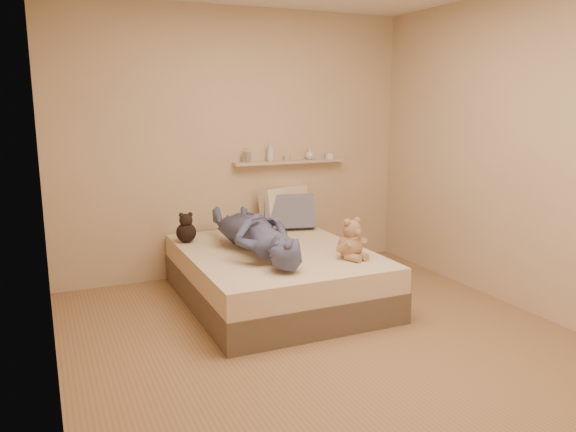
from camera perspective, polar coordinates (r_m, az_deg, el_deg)
name	(u,v)px	position (r m, az deg, el deg)	size (l,w,h in m)	color
room	(327,162)	(3.87, 3.96, 5.52)	(3.80, 3.80, 3.80)	#8D6948
bed	(275,275)	(4.91, -1.34, -6.00)	(1.50, 1.90, 0.45)	brown
game_console	(285,248)	(4.23, -0.28, -3.27)	(0.20, 0.10, 0.07)	silver
teddy_bear	(351,242)	(4.58, 6.46, -2.61)	(0.28, 0.28, 0.34)	tan
dark_plush	(186,229)	(5.16, -10.31, -1.34)	(0.18, 0.18, 0.28)	black
pillow_cream	(285,207)	(5.73, -0.34, 0.92)	(0.55, 0.16, 0.40)	beige
pillow_grey	(289,212)	(5.60, 0.10, 0.37)	(0.50, 0.14, 0.34)	slate
person	(255,232)	(4.73, -3.32, -1.66)	(0.54, 1.47, 0.35)	#44486B
wall_shelf	(290,162)	(5.77, 0.16, 5.52)	(1.20, 0.12, 0.03)	tan
shelf_bottles	(289,154)	(5.76, 0.07, 6.31)	(1.02, 0.10, 0.19)	silver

